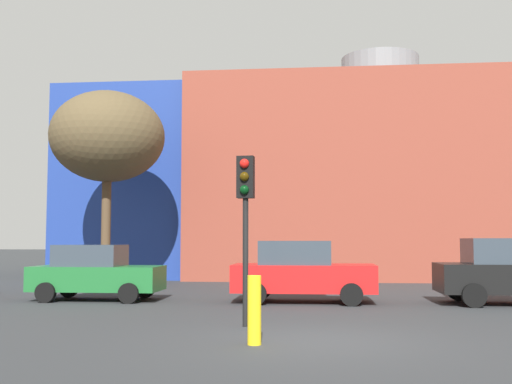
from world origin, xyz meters
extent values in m
plane|color=#2D3033|center=(0.00, 0.00, 0.00)|extent=(200.00, 200.00, 0.00)
cube|color=brown|center=(3.31, 21.00, 4.66)|extent=(18.55, 11.56, 9.32)
cube|color=navy|center=(-9.16, 21.00, 4.54)|extent=(6.39, 10.40, 9.08)
cylinder|color=slate|center=(3.31, 21.00, 10.32)|extent=(4.00, 4.00, 2.00)
cube|color=#1E662D|center=(-6.61, 6.83, 0.66)|extent=(3.84, 1.65, 0.73)
cube|color=#333D47|center=(-6.84, 6.83, 1.34)|extent=(1.92, 1.46, 0.64)
cylinder|color=black|center=(-5.38, 7.67, 0.29)|extent=(0.59, 0.20, 0.59)
cylinder|color=black|center=(-5.38, 5.99, 0.29)|extent=(0.59, 0.20, 0.59)
cylinder|color=black|center=(-7.85, 7.67, 0.29)|extent=(0.59, 0.20, 0.59)
cylinder|color=black|center=(-7.85, 5.99, 0.29)|extent=(0.59, 0.20, 0.59)
cube|color=red|center=(-0.41, 6.83, 0.71)|extent=(4.12, 1.77, 0.78)
cube|color=#333D47|center=(-0.65, 6.83, 1.44)|extent=(2.06, 1.57, 0.69)
cylinder|color=black|center=(0.92, 7.73, 0.31)|extent=(0.63, 0.22, 0.63)
cylinder|color=black|center=(0.92, 5.93, 0.31)|extent=(0.63, 0.22, 0.63)
cylinder|color=black|center=(-1.73, 7.73, 0.31)|extent=(0.63, 0.22, 0.63)
cylinder|color=black|center=(-1.73, 5.93, 0.31)|extent=(0.63, 0.22, 0.63)
cube|color=#333D47|center=(5.29, 6.83, 1.50)|extent=(2.14, 1.63, 0.71)
cylinder|color=black|center=(4.17, 7.77, 0.33)|extent=(0.65, 0.22, 0.65)
cylinder|color=black|center=(4.17, 5.89, 0.33)|extent=(0.65, 0.22, 0.65)
cylinder|color=black|center=(-1.52, 1.69, 1.35)|extent=(0.12, 0.12, 2.70)
cube|color=black|center=(-1.52, 1.69, 3.15)|extent=(0.38, 0.27, 0.90)
sphere|color=red|center=(-1.53, 1.55, 3.43)|extent=(0.20, 0.20, 0.20)
sphere|color=#3C2905|center=(-1.53, 1.55, 3.15)|extent=(0.20, 0.20, 0.20)
sphere|color=black|center=(-1.53, 1.55, 2.87)|extent=(0.20, 0.20, 0.20)
cylinder|color=brown|center=(-8.14, 11.82, 2.31)|extent=(0.36, 0.36, 4.61)
ellipsoid|color=brown|center=(-8.14, 11.82, 5.83)|extent=(4.43, 4.43, 3.54)
cylinder|color=yellow|center=(-1.10, -0.54, 0.60)|extent=(0.24, 0.24, 1.19)
camera|label=1|loc=(0.02, -11.36, 1.82)|focal=43.42mm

